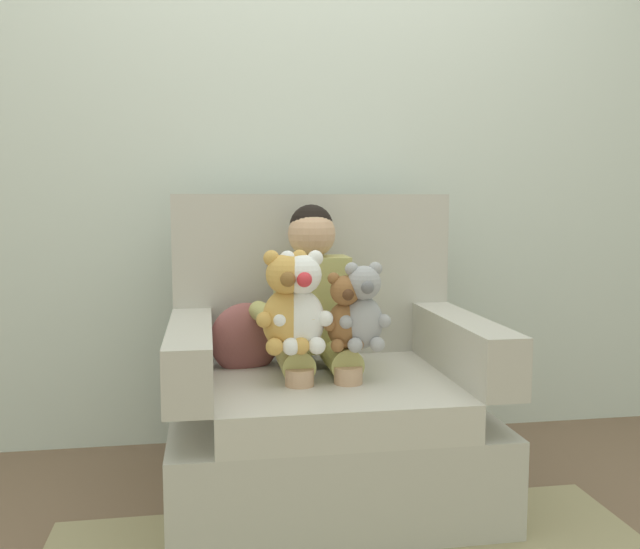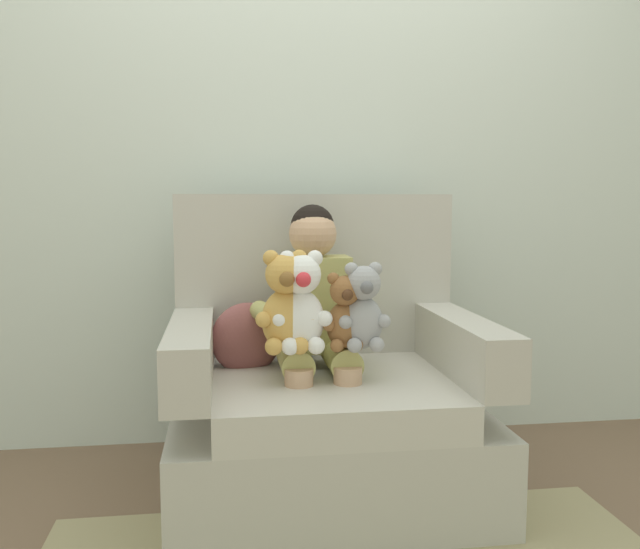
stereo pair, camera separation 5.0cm
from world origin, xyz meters
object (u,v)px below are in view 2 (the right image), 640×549
(plush_grey, at_px, (363,309))
(plush_white, at_px, (301,305))
(armchair, at_px, (326,401))
(plush_brown, at_px, (345,314))
(seated_child, at_px, (315,311))
(plush_honey, at_px, (285,304))
(throw_pillow, at_px, (247,338))

(plush_grey, height_order, plush_white, plush_white)
(plush_grey, bearing_deg, armchair, 141.66)
(armchair, bearing_deg, plush_brown, -76.73)
(plush_grey, distance_m, plush_white, 0.20)
(seated_child, distance_m, plush_grey, 0.23)
(plush_white, bearing_deg, armchair, 78.57)
(plush_white, bearing_deg, seated_child, 89.54)
(seated_child, relative_size, plush_honey, 2.50)
(plush_honey, height_order, plush_white, plush_honey)
(plush_grey, relative_size, plush_brown, 1.13)
(throw_pillow, bearing_deg, plush_honey, -66.80)
(plush_brown, distance_m, plush_honey, 0.20)
(armchair, distance_m, plush_honey, 0.43)
(plush_grey, bearing_deg, seated_child, 148.00)
(plush_brown, bearing_deg, armchair, 94.46)
(armchair, height_order, throw_pillow, armchair)
(plush_grey, relative_size, throw_pillow, 1.10)
(plush_grey, xyz_separation_m, throw_pillow, (-0.37, 0.28, -0.14))
(seated_child, height_order, plush_honey, seated_child)
(armchair, height_order, plush_brown, armchair)
(plush_grey, bearing_deg, throw_pillow, 164.92)
(armchair, bearing_deg, plush_honey, -134.12)
(throw_pillow, bearing_deg, plush_white, -58.68)
(plush_brown, bearing_deg, plush_grey, -17.98)
(armchair, height_order, plush_white, armchair)
(seated_child, distance_m, plush_brown, 0.19)
(armchair, xyz_separation_m, plush_grey, (0.10, -0.17, 0.35))
(plush_brown, height_order, plush_honey, plush_honey)
(armchair, height_order, plush_honey, armchair)
(plush_grey, distance_m, plush_honey, 0.25)
(plush_brown, relative_size, plush_honey, 0.77)
(plush_honey, relative_size, throw_pillow, 1.27)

